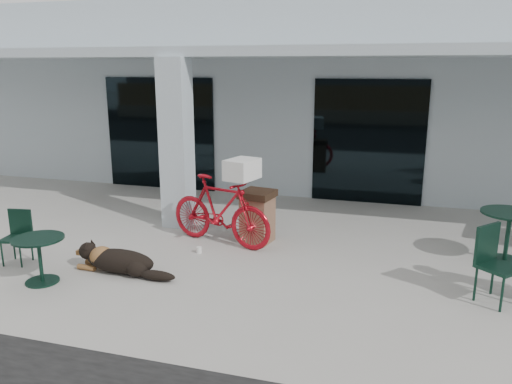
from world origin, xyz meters
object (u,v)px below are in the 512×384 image
(bicycle, at_px, (220,210))
(cafe_chair_far_a, at_px, (500,266))
(dog, at_px, (120,260))
(cafe_table_far, at_px, (507,237))
(cafe_chair_near, at_px, (16,238))
(cafe_table_near, at_px, (40,260))
(trash_receptacle, at_px, (257,216))

(bicycle, xyz_separation_m, cafe_chair_far_a, (4.16, -1.08, -0.09))
(dog, xyz_separation_m, cafe_table_far, (5.51, 2.07, 0.20))
(cafe_chair_near, bearing_deg, cafe_table_far, 8.40)
(cafe_table_near, bearing_deg, dog, 33.78)
(dog, relative_size, cafe_chair_far_a, 1.24)
(bicycle, bearing_deg, dog, 163.62)
(cafe_chair_near, bearing_deg, cafe_chair_far_a, -3.23)
(cafe_chair_far_a, bearing_deg, trash_receptacle, 110.82)
(trash_receptacle, bearing_deg, cafe_table_near, -134.78)
(bicycle, xyz_separation_m, dog, (-0.98, -1.59, -0.39))
(cafe_table_near, height_order, trash_receptacle, trash_receptacle)
(bicycle, xyz_separation_m, cafe_table_near, (-1.87, -2.19, -0.26))
(cafe_chair_near, xyz_separation_m, cafe_table_far, (7.24, 2.18, -0.01))
(bicycle, height_order, cafe_chair_far_a, bicycle)
(dog, distance_m, cafe_chair_near, 1.74)
(cafe_table_far, xyz_separation_m, cafe_chair_far_a, (-0.37, -1.56, 0.10))
(bicycle, height_order, dog, bicycle)
(cafe_table_far, relative_size, cafe_chair_far_a, 0.86)
(cafe_table_near, relative_size, cafe_chair_near, 0.86)
(trash_receptacle, bearing_deg, cafe_chair_near, -148.91)
(dog, bearing_deg, trash_receptacle, 52.48)
(cafe_chair_near, xyz_separation_m, trash_receptacle, (3.28, 1.98, 0.04))
(dog, height_order, cafe_table_near, cafe_table_near)
(bicycle, relative_size, cafe_chair_near, 2.40)
(cafe_table_far, bearing_deg, cafe_chair_far_a, -103.44)
(cafe_chair_near, relative_size, cafe_table_far, 0.96)
(bicycle, distance_m, cafe_table_near, 2.89)
(cafe_chair_near, height_order, cafe_table_far, cafe_chair_near)
(cafe_table_near, bearing_deg, cafe_table_far, 22.60)
(cafe_table_near, relative_size, cafe_chair_far_a, 0.71)
(dog, height_order, cafe_chair_far_a, cafe_chair_far_a)
(bicycle, bearing_deg, cafe_chair_far_a, -89.34)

